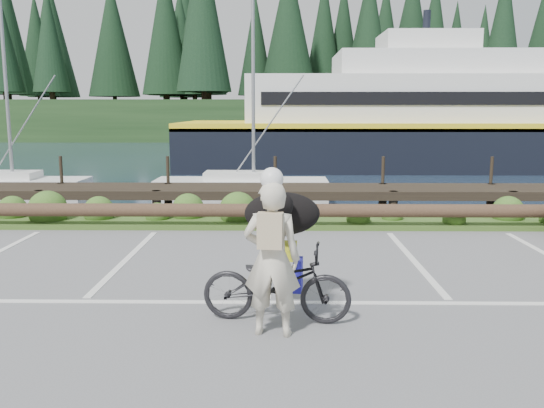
# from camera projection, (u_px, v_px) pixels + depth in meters

# --- Properties ---
(ground) EXTENTS (72.00, 72.00, 0.00)m
(ground) POSITION_uv_depth(u_px,v_px,m) (267.00, 294.00, 8.50)
(ground) COLOR #5D5D60
(harbor_backdrop) EXTENTS (170.00, 160.00, 30.00)m
(harbor_backdrop) POSITION_uv_depth(u_px,v_px,m) (282.00, 129.00, 85.98)
(harbor_backdrop) COLOR #182639
(harbor_backdrop) RESTS_ON ground
(vegetation_strip) EXTENTS (34.00, 1.60, 0.10)m
(vegetation_strip) POSITION_uv_depth(u_px,v_px,m) (272.00, 222.00, 13.72)
(vegetation_strip) COLOR #3D5B21
(vegetation_strip) RESTS_ON ground
(log_rail) EXTENTS (32.00, 0.30, 0.60)m
(log_rail) POSITION_uv_depth(u_px,v_px,m) (272.00, 230.00, 13.04)
(log_rail) COLOR #443021
(log_rail) RESTS_ON ground
(bicycle) EXTENTS (1.97, 0.88, 1.00)m
(bicycle) POSITION_uv_depth(u_px,v_px,m) (276.00, 283.00, 7.33)
(bicycle) COLOR black
(bicycle) RESTS_ON ground
(cyclist) EXTENTS (0.73, 0.53, 1.87)m
(cyclist) POSITION_uv_depth(u_px,v_px,m) (272.00, 259.00, 6.82)
(cyclist) COLOR beige
(cyclist) RESTS_ON ground
(dog) EXTENTS (0.62, 1.08, 0.59)m
(dog) POSITION_uv_depth(u_px,v_px,m) (282.00, 214.00, 7.79)
(dog) COLOR black
(dog) RESTS_ON bicycle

